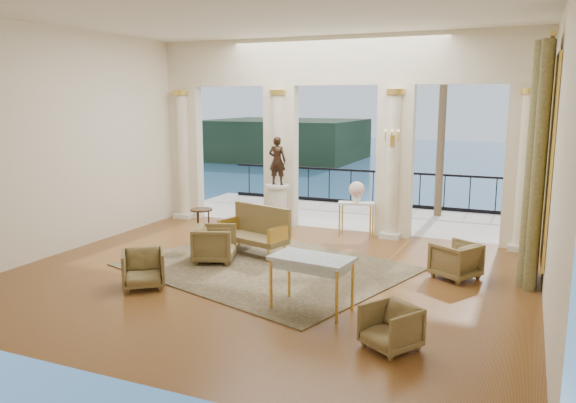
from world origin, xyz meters
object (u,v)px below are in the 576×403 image
at_px(armchair_a, 143,267).
at_px(pedestal, 277,208).
at_px(console_table, 356,208).
at_px(side_table, 201,214).
at_px(armchair_b, 391,325).
at_px(armchair_d, 214,242).
at_px(settee, 257,230).
at_px(statue, 277,161).
at_px(armchair_c, 456,258).
at_px(game_table, 312,262).

distance_m(armchair_a, pedestal, 4.66).
bearing_deg(console_table, armchair_a, -128.56).
bearing_deg(pedestal, side_table, -117.71).
distance_m(armchair_a, armchair_b, 4.38).
height_order(armchair_d, pedestal, pedestal).
height_order(settee, console_table, settee).
distance_m(armchair_b, statue, 6.80).
relative_size(armchair_c, game_table, 0.56).
relative_size(game_table, console_table, 1.44).
height_order(armchair_b, settee, settee).
relative_size(armchair_d, side_table, 1.00).
height_order(game_table, console_table, game_table).
xyz_separation_m(game_table, statue, (-2.58, 4.50, 0.94)).
height_order(pedestal, statue, statue).
height_order(armchair_a, armchair_d, armchair_d).
distance_m(armchair_d, console_table, 3.66).
relative_size(armchair_a, game_table, 0.55).
bearing_deg(pedestal, armchair_b, -53.48).
bearing_deg(game_table, console_table, 105.51).
bearing_deg(settee, armchair_d, -102.45).
height_order(armchair_c, console_table, console_table).
bearing_deg(armchair_d, side_table, 21.23).
height_order(armchair_a, side_table, side_table).
relative_size(armchair_d, game_table, 0.61).
distance_m(armchair_d, side_table, 1.44).
xyz_separation_m(settee, game_table, (2.13, -2.48, 0.25)).
bearing_deg(side_table, armchair_b, -35.54).
height_order(statue, console_table, statue).
bearing_deg(pedestal, settee, -77.55).
bearing_deg(pedestal, armchair_c, -25.74).
distance_m(armchair_d, statue, 3.16).
xyz_separation_m(pedestal, side_table, (-0.96, -1.83, 0.13)).
distance_m(armchair_b, armchair_d, 4.69).
distance_m(armchair_c, statue, 5.02).
height_order(console_table, side_table, console_table).
xyz_separation_m(armchair_b, statue, (-3.97, 5.35, 1.36)).
bearing_deg(armchair_a, console_table, 28.12).
bearing_deg(game_table, statue, 126.89).
height_order(armchair_a, settee, settee).
bearing_deg(armchair_c, pedestal, -83.85).
distance_m(armchair_a, console_table, 5.36).
bearing_deg(armchair_d, armchair_b, -142.09).
distance_m(armchair_a, side_table, 2.89).
relative_size(armchair_c, pedestal, 0.64).
xyz_separation_m(settee, console_table, (1.43, 2.24, 0.17)).
height_order(armchair_b, game_table, game_table).
bearing_deg(statue, pedestal, -94.93).
relative_size(armchair_a, pedestal, 0.63).
height_order(armchair_a, armchair_c, armchair_c).
height_order(armchair_a, pedestal, pedestal).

